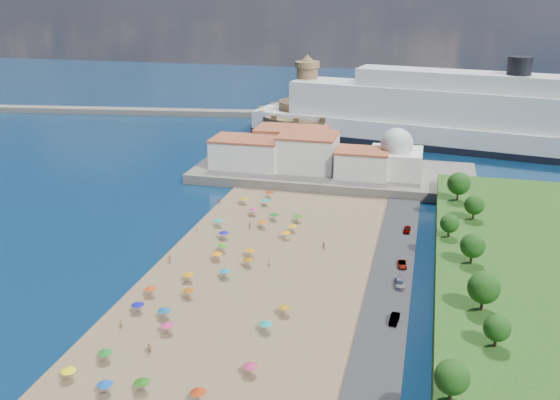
# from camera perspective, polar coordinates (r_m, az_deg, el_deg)

# --- Properties ---
(ground) EXTENTS (700.00, 700.00, 0.00)m
(ground) POSITION_cam_1_polar(r_m,az_deg,el_deg) (140.09, -4.05, -6.24)
(ground) COLOR #071938
(ground) RESTS_ON ground
(terrace) EXTENTS (90.00, 36.00, 3.00)m
(terrace) POSITION_cam_1_polar(r_m,az_deg,el_deg) (204.04, 4.86, 2.45)
(terrace) COLOR #59544C
(terrace) RESTS_ON ground
(jetty) EXTENTS (18.00, 70.00, 2.40)m
(jetty) POSITION_cam_1_polar(r_m,az_deg,el_deg) (241.26, 1.02, 5.07)
(jetty) COLOR #59544C
(jetty) RESTS_ON ground
(breakwater) EXTENTS (199.03, 34.77, 2.60)m
(breakwater) POSITION_cam_1_polar(r_m,az_deg,el_deg) (317.00, -14.79, 7.88)
(breakwater) COLOR #59544C
(breakwater) RESTS_ON ground
(waterfront_buildings) EXTENTS (57.00, 29.00, 11.00)m
(waterfront_buildings) POSITION_cam_1_polar(r_m,az_deg,el_deg) (205.23, 1.33, 4.46)
(waterfront_buildings) COLOR silver
(waterfront_buildings) RESTS_ON terrace
(domed_building) EXTENTS (16.00, 16.00, 15.00)m
(domed_building) POSITION_cam_1_polar(r_m,az_deg,el_deg) (198.14, 10.56, 3.93)
(domed_building) COLOR silver
(domed_building) RESTS_ON terrace
(fortress) EXTENTS (40.00, 40.00, 32.40)m
(fortress) POSITION_cam_1_polar(r_m,az_deg,el_deg) (268.67, 2.46, 7.72)
(fortress) COLOR olive
(fortress) RESTS_ON ground
(cruise_ship) EXTENTS (163.62, 52.59, 35.41)m
(cruise_ship) POSITION_cam_1_polar(r_m,az_deg,el_deg) (249.61, 15.58, 7.04)
(cruise_ship) COLOR black
(cruise_ship) RESTS_ON ground
(beach_parasols) EXTENTS (31.20, 114.77, 2.20)m
(beach_parasols) POSITION_cam_1_polar(r_m,az_deg,el_deg) (129.11, -6.32, -7.58)
(beach_parasols) COLOR gray
(beach_parasols) RESTS_ON beach
(beachgoers) EXTENTS (35.76, 96.56, 1.89)m
(beachgoers) POSITION_cam_1_polar(r_m,az_deg,el_deg) (135.31, -6.69, -6.76)
(beachgoers) COLOR tan
(beachgoers) RESTS_ON beach
(parked_cars) EXTENTS (2.55, 77.46, 1.41)m
(parked_cars) POSITION_cam_1_polar(r_m,az_deg,el_deg) (130.50, 10.81, -7.89)
(parked_cars) COLOR gray
(parked_cars) RESTS_ON promenade
(hillside_trees) EXTENTS (12.82, 105.34, 7.62)m
(hillside_trees) POSITION_cam_1_polar(r_m,az_deg,el_deg) (126.58, 16.69, -4.96)
(hillside_trees) COLOR #382314
(hillside_trees) RESTS_ON hillside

